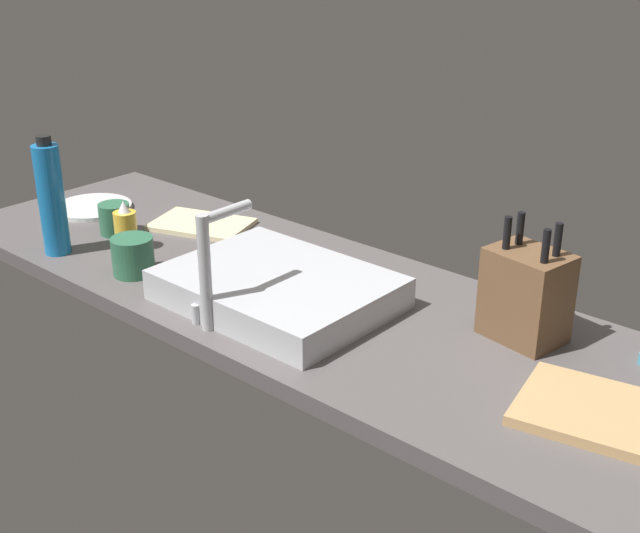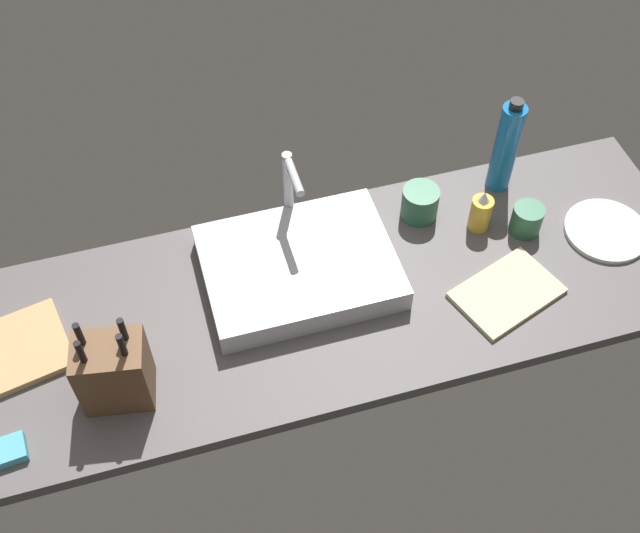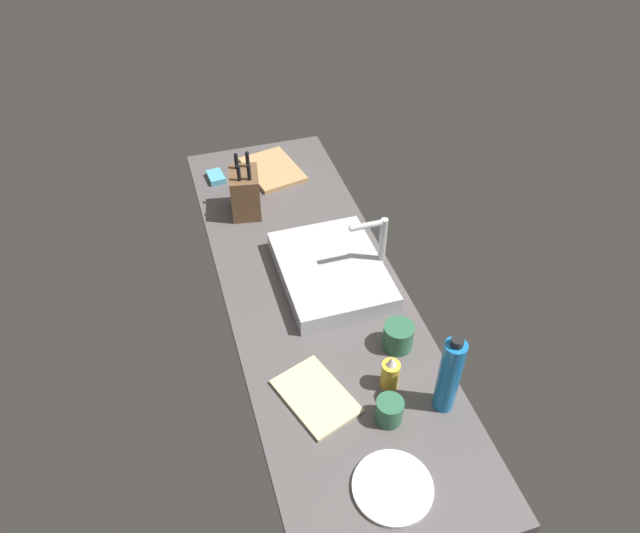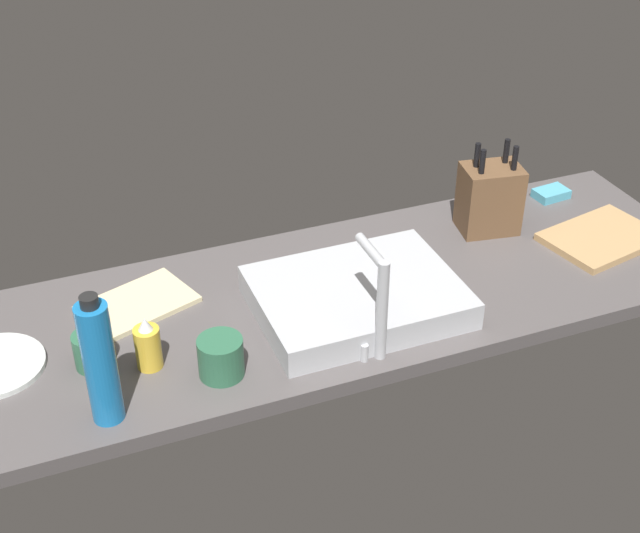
{
  "view_description": "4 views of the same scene",
  "coord_description": "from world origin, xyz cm",
  "px_view_note": "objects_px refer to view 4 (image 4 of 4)",
  "views": [
    {
      "loc": [
        -111.13,
        117.49,
        78.74
      ],
      "look_at": [
        -4.88,
        -3.38,
        8.69
      ],
      "focal_mm": 47.25,
      "sensor_mm": 36.0,
      "label": 1
    },
    {
      "loc": [
        -30.25,
        -104.1,
        153.9
      ],
      "look_at": [
        0.65,
        1.87,
        12.29
      ],
      "focal_mm": 44.79,
      "sensor_mm": 36.0,
      "label": 2
    },
    {
      "loc": [
        137.63,
        -39.46,
        147.22
      ],
      "look_at": [
        -2.29,
        3.19,
        10.51
      ],
      "focal_mm": 34.06,
      "sensor_mm": 36.0,
      "label": 3
    },
    {
      "loc": [
        62.44,
        150.44,
        118.37
      ],
      "look_at": [
        3.52,
        1.41,
        12.69
      ],
      "focal_mm": 49.27,
      "sensor_mm": 36.0,
      "label": 4
    }
  ],
  "objects_px": {
    "cutting_board": "(602,238)",
    "water_bottle": "(100,363)",
    "faucet": "(378,299)",
    "dish_towel": "(138,304)",
    "soap_bottle": "(148,346)",
    "coffee_mug": "(92,350)",
    "ceramic_cup": "(221,357)",
    "dish_sponge": "(551,194)",
    "sink_basin": "(357,297)",
    "knife_block": "(490,198)"
  },
  "relations": [
    {
      "from": "water_bottle",
      "to": "dish_sponge",
      "type": "xyz_separation_m",
      "value": [
        -1.26,
        -0.42,
        -0.12
      ]
    },
    {
      "from": "ceramic_cup",
      "to": "water_bottle",
      "type": "bearing_deg",
      "value": 10.14
    },
    {
      "from": "cutting_board",
      "to": "water_bottle",
      "type": "height_order",
      "value": "water_bottle"
    },
    {
      "from": "soap_bottle",
      "to": "coffee_mug",
      "type": "bearing_deg",
      "value": -22.55
    },
    {
      "from": "water_bottle",
      "to": "coffee_mug",
      "type": "distance_m",
      "value": 0.19
    },
    {
      "from": "sink_basin",
      "to": "cutting_board",
      "type": "relative_size",
      "value": 1.62
    },
    {
      "from": "cutting_board",
      "to": "dish_sponge",
      "type": "relative_size",
      "value": 3.02
    },
    {
      "from": "soap_bottle",
      "to": "water_bottle",
      "type": "xyz_separation_m",
      "value": [
        0.1,
        0.12,
        0.08
      ]
    },
    {
      "from": "cutting_board",
      "to": "water_bottle",
      "type": "relative_size",
      "value": 0.98
    },
    {
      "from": "knife_block",
      "to": "faucet",
      "type": "bearing_deg",
      "value": 46.42
    },
    {
      "from": "cutting_board",
      "to": "dish_sponge",
      "type": "xyz_separation_m",
      "value": [
        -0.01,
        -0.24,
        0.0
      ]
    },
    {
      "from": "cutting_board",
      "to": "ceramic_cup",
      "type": "xyz_separation_m",
      "value": [
        1.02,
        0.14,
        0.03
      ]
    },
    {
      "from": "faucet",
      "to": "dish_sponge",
      "type": "relative_size",
      "value": 2.57
    },
    {
      "from": "sink_basin",
      "to": "ceramic_cup",
      "type": "bearing_deg",
      "value": 16.79
    },
    {
      "from": "ceramic_cup",
      "to": "knife_block",
      "type": "bearing_deg",
      "value": -159.13
    },
    {
      "from": "coffee_mug",
      "to": "dish_sponge",
      "type": "distance_m",
      "value": 1.29
    },
    {
      "from": "sink_basin",
      "to": "cutting_board",
      "type": "bearing_deg",
      "value": -176.74
    },
    {
      "from": "soap_bottle",
      "to": "ceramic_cup",
      "type": "height_order",
      "value": "soap_bottle"
    },
    {
      "from": "sink_basin",
      "to": "faucet",
      "type": "xyz_separation_m",
      "value": [
        0.02,
        0.16,
        0.1
      ]
    },
    {
      "from": "faucet",
      "to": "dish_towel",
      "type": "bearing_deg",
      "value": -38.94
    },
    {
      "from": "cutting_board",
      "to": "dish_towel",
      "type": "bearing_deg",
      "value": -7.55
    },
    {
      "from": "cutting_board",
      "to": "coffee_mug",
      "type": "height_order",
      "value": "coffee_mug"
    },
    {
      "from": "soap_bottle",
      "to": "dish_sponge",
      "type": "xyz_separation_m",
      "value": [
        -1.16,
        -0.3,
        -0.04
      ]
    },
    {
      "from": "water_bottle",
      "to": "coffee_mug",
      "type": "bearing_deg",
      "value": -89.99
    },
    {
      "from": "water_bottle",
      "to": "sink_basin",
      "type": "bearing_deg",
      "value": -165.87
    },
    {
      "from": "dish_sponge",
      "to": "soap_bottle",
      "type": "bearing_deg",
      "value": 14.5
    },
    {
      "from": "faucet",
      "to": "cutting_board",
      "type": "relative_size",
      "value": 0.85
    },
    {
      "from": "faucet",
      "to": "ceramic_cup",
      "type": "height_order",
      "value": "faucet"
    },
    {
      "from": "sink_basin",
      "to": "water_bottle",
      "type": "distance_m",
      "value": 0.6
    },
    {
      "from": "soap_bottle",
      "to": "knife_block",
      "type": "bearing_deg",
      "value": -166.35
    },
    {
      "from": "cutting_board",
      "to": "water_bottle",
      "type": "bearing_deg",
      "value": 8.3
    },
    {
      "from": "cutting_board",
      "to": "coffee_mug",
      "type": "xyz_separation_m",
      "value": [
        1.25,
        0.02,
        0.03
      ]
    },
    {
      "from": "faucet",
      "to": "dish_towel",
      "type": "xyz_separation_m",
      "value": [
        0.43,
        -0.34,
        -0.13
      ]
    },
    {
      "from": "ceramic_cup",
      "to": "dish_sponge",
      "type": "height_order",
      "value": "ceramic_cup"
    },
    {
      "from": "faucet",
      "to": "coffee_mug",
      "type": "distance_m",
      "value": 0.58
    },
    {
      "from": "soap_bottle",
      "to": "coffee_mug",
      "type": "height_order",
      "value": "soap_bottle"
    },
    {
      "from": "ceramic_cup",
      "to": "faucet",
      "type": "bearing_deg",
      "value": 170.53
    },
    {
      "from": "soap_bottle",
      "to": "cutting_board",
      "type": "bearing_deg",
      "value": -176.82
    },
    {
      "from": "faucet",
      "to": "dish_towel",
      "type": "distance_m",
      "value": 0.56
    },
    {
      "from": "water_bottle",
      "to": "dish_sponge",
      "type": "distance_m",
      "value": 1.34
    },
    {
      "from": "knife_block",
      "to": "cutting_board",
      "type": "xyz_separation_m",
      "value": [
        -0.24,
        0.16,
        -0.08
      ]
    },
    {
      "from": "sink_basin",
      "to": "dish_sponge",
      "type": "relative_size",
      "value": 4.91
    },
    {
      "from": "sink_basin",
      "to": "soap_bottle",
      "type": "bearing_deg",
      "value": 3.06
    },
    {
      "from": "water_bottle",
      "to": "ceramic_cup",
      "type": "bearing_deg",
      "value": -169.86
    },
    {
      "from": "soap_bottle",
      "to": "dish_sponge",
      "type": "height_order",
      "value": "soap_bottle"
    },
    {
      "from": "sink_basin",
      "to": "dish_towel",
      "type": "height_order",
      "value": "sink_basin"
    },
    {
      "from": "sink_basin",
      "to": "knife_block",
      "type": "height_order",
      "value": "knife_block"
    },
    {
      "from": "sink_basin",
      "to": "coffee_mug",
      "type": "xyz_separation_m",
      "value": [
        0.57,
        -0.02,
        0.01
      ]
    },
    {
      "from": "knife_block",
      "to": "coffee_mug",
      "type": "relative_size",
      "value": 3.08
    },
    {
      "from": "soap_bottle",
      "to": "sink_basin",
      "type": "bearing_deg",
      "value": -176.94
    }
  ]
}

